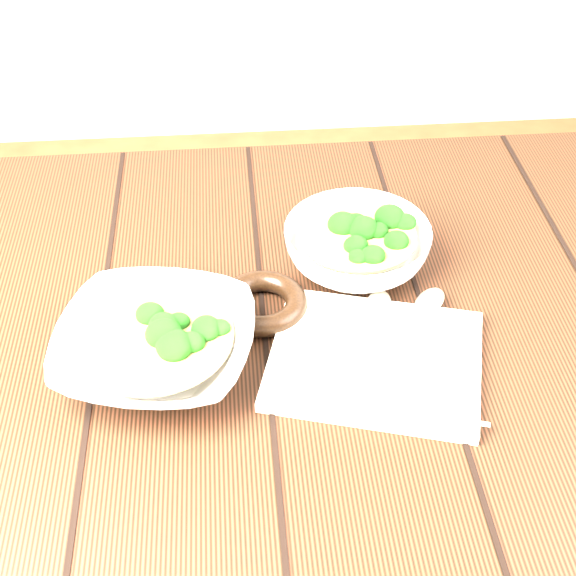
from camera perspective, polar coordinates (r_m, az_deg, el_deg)
The scene contains 7 objects.
table at distance 1.08m, azimuth -0.59°, elevation -6.45°, with size 1.20×0.80×0.75m.
soup_bowl_front at distance 0.93m, azimuth -9.39°, elevation -4.07°, with size 0.27×0.27×0.07m.
soup_bowl_back at distance 1.05m, azimuth 4.91°, elevation 3.02°, with size 0.23×0.23×0.07m.
trivet at distance 0.99m, azimuth -1.84°, elevation -1.09°, with size 0.11×0.11×0.03m, color black.
napkin at distance 0.94m, azimuth 6.20°, elevation -5.09°, with size 0.24×0.20×0.01m, color beige.
spoon_left at distance 0.96m, azimuth 6.00°, elevation -2.73°, with size 0.09×0.19×0.01m.
spoon_right at distance 0.98m, azimuth 9.05°, elevation -2.23°, with size 0.14×0.17×0.01m.
Camera 1 is at (-0.05, -0.73, 1.43)m, focal length 50.00 mm.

